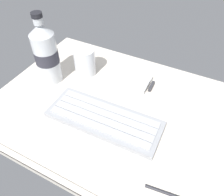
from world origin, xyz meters
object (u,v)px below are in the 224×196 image
Objects in this scene: keyboard at (104,119)px; water_bottle at (46,54)px; stylus_pen at (169,193)px; handheld_device at (132,80)px; charger_block at (198,101)px; juice_cup at (85,62)px.

keyboard is 1.41× the size of water_bottle.
handheld_device is at bearing 119.29° from stylus_pen.
water_bottle is 2.97× the size of charger_block.
handheld_device is 19.70cm from charger_block.
keyboard is 4.18× the size of charger_block.
juice_cup reaches higher than keyboard.
juice_cup is 0.41× the size of water_bottle.
keyboard is 22.53cm from stylus_pen.
water_bottle reaches higher than charger_block.
water_bottle is (-22.19, 7.27, 8.20)cm from keyboard.
handheld_device is 0.62× the size of water_bottle.
juice_cup is 34.43cm from charger_block.
handheld_device is 1.52× the size of juice_cup.
keyboard is at bearing -139.75° from charger_block.
water_bottle is at bearing 161.86° from keyboard.
handheld_device is 25.64cm from water_bottle.
stylus_pen is at bearing -35.71° from juice_cup.
charger_block is at bearing 40.25° from keyboard.
handheld_device is at bearing 178.90° from charger_block.
keyboard reaches higher than handheld_device.
stylus_pen is at bearing -89.29° from charger_block.
water_bottle is 2.19× the size of stylus_pen.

